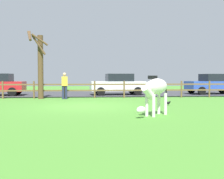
{
  "coord_description": "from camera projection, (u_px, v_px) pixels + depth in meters",
  "views": [
    {
      "loc": [
        0.1,
        -13.1,
        1.36
      ],
      "look_at": [
        1.39,
        1.42,
        0.71
      ],
      "focal_mm": 44.78,
      "sensor_mm": 36.0,
      "label": 1
    }
  ],
  "objects": [
    {
      "name": "zebra",
      "position": [
        155.0,
        89.0,
        9.79
      ],
      "size": [
        1.51,
        1.49,
        1.41
      ],
      "color": "white",
      "rests_on": "ground_plane"
    },
    {
      "name": "parking_asphalt",
      "position": [
        86.0,
        94.0,
        22.34
      ],
      "size": [
        28.0,
        7.4,
        0.05
      ],
      "primitive_type": "cube",
      "color": "#38383D",
      "rests_on": "ground_plane"
    },
    {
      "name": "parked_car_white",
      "position": [
        118.0,
        84.0,
        20.74
      ],
      "size": [
        4.12,
        2.14,
        1.56
      ],
      "color": "white",
      "rests_on": "parking_asphalt"
    },
    {
      "name": "parked_car_blue",
      "position": [
        213.0,
        84.0,
        21.75
      ],
      "size": [
        4.14,
        2.17,
        1.56
      ],
      "color": "#2D4CAD",
      "rests_on": "parking_asphalt"
    },
    {
      "name": "visitor_near_fence",
      "position": [
        65.0,
        84.0,
        17.26
      ],
      "size": [
        0.38,
        0.26,
        1.64
      ],
      "color": "#232847",
      "rests_on": "ground_plane"
    },
    {
      "name": "ground_plane",
      "position": [
        85.0,
        106.0,
        13.08
      ],
      "size": [
        60.0,
        60.0,
        0.0
      ],
      "primitive_type": "plane",
      "color": "#47842D"
    },
    {
      "name": "bare_tree",
      "position": [
        40.0,
        63.0,
        17.37
      ],
      "size": [
        1.44,
        1.37,
        4.3
      ],
      "color": "#513A23",
      "rests_on": "ground_plane"
    },
    {
      "name": "crow_on_grass",
      "position": [
        168.0,
        103.0,
        13.42
      ],
      "size": [
        0.21,
        0.1,
        0.2
      ],
      "color": "black",
      "rests_on": "ground_plane"
    },
    {
      "name": "paddock_fence",
      "position": [
        80.0,
        88.0,
        18.0
      ],
      "size": [
        21.34,
        0.11,
        1.11
      ],
      "color": "brown",
      "rests_on": "ground_plane"
    }
  ]
}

